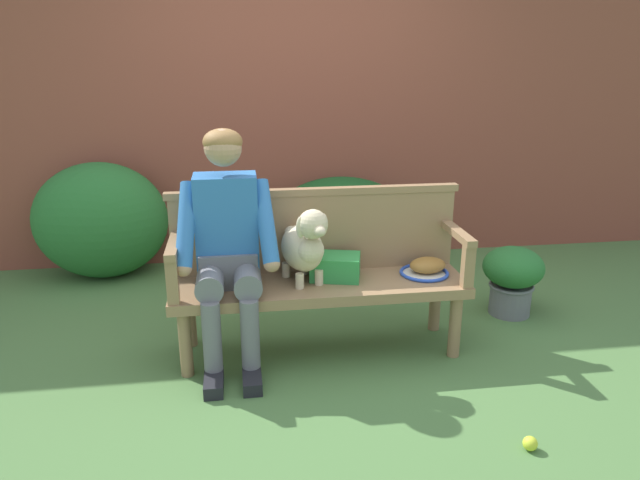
# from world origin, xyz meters

# --- Properties ---
(ground_plane) EXTENTS (40.00, 40.00, 0.00)m
(ground_plane) POSITION_xyz_m (0.00, 0.00, 0.00)
(ground_plane) COLOR #4C753D
(brick_garden_fence) EXTENTS (8.00, 0.30, 2.75)m
(brick_garden_fence) POSITION_xyz_m (0.00, 1.83, 1.38)
(brick_garden_fence) COLOR brown
(brick_garden_fence) RESTS_ON ground
(hedge_bush_far_left) EXTENTS (1.15, 0.85, 0.74)m
(hedge_bush_far_left) POSITION_xyz_m (0.37, 1.42, 0.37)
(hedge_bush_far_left) COLOR #194C1E
(hedge_bush_far_left) RESTS_ON ground
(hedge_bush_mid_left) EXTENTS (1.01, 0.70, 0.90)m
(hedge_bush_mid_left) POSITION_xyz_m (-1.49, 1.45, 0.45)
(hedge_bush_mid_left) COLOR #286B2D
(hedge_bush_mid_left) RESTS_ON ground
(garden_bench) EXTENTS (1.68, 0.47, 0.44)m
(garden_bench) POSITION_xyz_m (0.00, 0.00, 0.38)
(garden_bench) COLOR #93704C
(garden_bench) RESTS_ON ground
(bench_backrest) EXTENTS (1.72, 0.06, 0.50)m
(bench_backrest) POSITION_xyz_m (0.00, 0.21, 0.69)
(bench_backrest) COLOR #93704C
(bench_backrest) RESTS_ON garden_bench
(bench_armrest_left_end) EXTENTS (0.06, 0.47, 0.28)m
(bench_armrest_left_end) POSITION_xyz_m (-0.80, -0.08, 0.64)
(bench_armrest_left_end) COLOR #93704C
(bench_armrest_left_end) RESTS_ON garden_bench
(bench_armrest_right_end) EXTENTS (0.06, 0.47, 0.28)m
(bench_armrest_right_end) POSITION_xyz_m (0.80, -0.08, 0.64)
(bench_armrest_right_end) COLOR #93704C
(bench_armrest_right_end) RESTS_ON garden_bench
(person_seated) EXTENTS (0.56, 0.64, 1.31)m
(person_seated) POSITION_xyz_m (-0.51, -0.01, 0.71)
(person_seated) COLOR black
(person_seated) RESTS_ON ground
(dog_on_bench) EXTENTS (0.30, 0.45, 0.46)m
(dog_on_bench) POSITION_xyz_m (-0.09, -0.01, 0.66)
(dog_on_bench) COLOR beige
(dog_on_bench) RESTS_ON garden_bench
(tennis_racket) EXTENTS (0.33, 0.58, 0.03)m
(tennis_racket) POSITION_xyz_m (0.63, 0.06, 0.45)
(tennis_racket) COLOR blue
(tennis_racket) RESTS_ON garden_bench
(baseball_glove) EXTENTS (0.25, 0.20, 0.09)m
(baseball_glove) POSITION_xyz_m (0.65, 0.06, 0.48)
(baseball_glove) COLOR #9E6B2D
(baseball_glove) RESTS_ON garden_bench
(sports_bag) EXTENTS (0.32, 0.26, 0.14)m
(sports_bag) POSITION_xyz_m (0.10, 0.04, 0.51)
(sports_bag) COLOR #2D8E42
(sports_bag) RESTS_ON garden_bench
(tennis_ball) EXTENTS (0.07, 0.07, 0.07)m
(tennis_ball) POSITION_xyz_m (0.79, -1.05, 0.03)
(tennis_ball) COLOR #CCDB33
(tennis_ball) RESTS_ON ground
(potted_plant) EXTENTS (0.40, 0.40, 0.47)m
(potted_plant) POSITION_xyz_m (1.34, 0.33, 0.27)
(potted_plant) COLOR slate
(potted_plant) RESTS_ON ground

